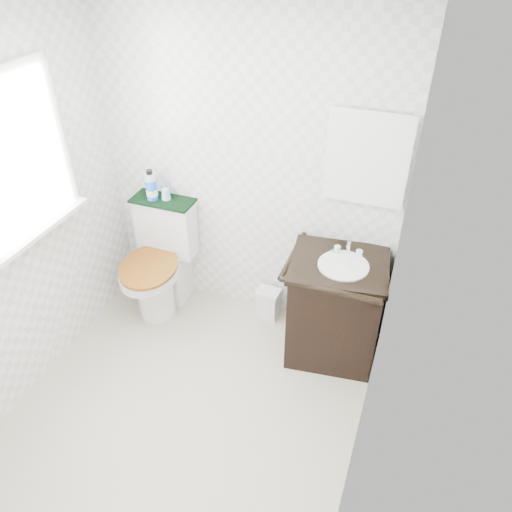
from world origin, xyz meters
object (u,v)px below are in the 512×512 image
Objects in this scene: trash_bin at (268,303)px; mouthwash_bottle at (151,186)px; toilet at (162,265)px; cup at (166,194)px; vanity at (334,307)px.

trash_bin is 1.10× the size of mouthwash_bottle.
toilet is at bearing -170.84° from trash_bin.
toilet is 3.43× the size of trash_bin.
vanity is at bearing -8.34° from cup.
trash_bin is at bearing 9.16° from toilet.
cup is (-1.39, 0.20, 0.53)m from vanity.
vanity is at bearing -6.54° from mouthwash_bottle.
vanity is 3.85× the size of mouthwash_bottle.
mouthwash_bottle is (-0.07, 0.11, 0.64)m from toilet.
mouthwash_bottle is at bearing -178.39° from trash_bin.
toilet is 0.59m from cup.
mouthwash_bottle reaches higher than toilet.
mouthwash_bottle is at bearing 123.14° from toilet.
vanity is (1.41, -0.06, 0.04)m from toilet.
cup is at bearing 80.66° from toilet.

